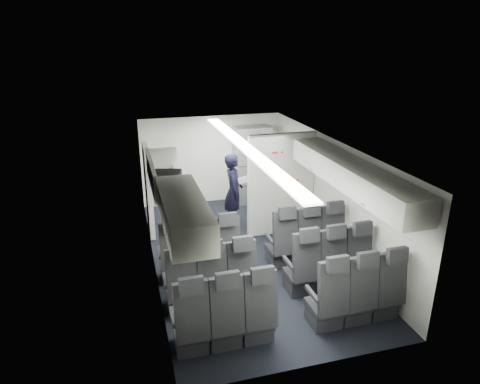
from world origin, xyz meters
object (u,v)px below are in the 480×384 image
seat_row_mid (271,275)px  galley_unit (252,165)px  carry_on_bag (168,179)px  seat_row_front (254,249)px  seat_row_rear (293,309)px  boarding_door (148,190)px  flight_attendant (234,191)px

seat_row_mid → galley_unit: 4.30m
galley_unit → carry_on_bag: bearing=-127.2°
galley_unit → carry_on_bag: 4.02m
seat_row_front → seat_row_mid: bearing=-90.0°
seat_row_front → seat_row_rear: bearing=-90.0°
galley_unit → boarding_door: galley_unit is taller
boarding_door → carry_on_bag: bearing=-83.7°
boarding_door → seat_row_mid: bearing=-61.2°
seat_row_mid → boarding_door: boarding_door is taller
seat_row_rear → carry_on_bag: (-1.42, 1.93, 1.40)m
seat_row_rear → flight_attendant: size_ratio=2.03×
seat_row_mid → carry_on_bag: 2.24m
seat_row_mid → seat_row_rear: (0.00, -0.90, 0.00)m
boarding_door → flight_attendant: bearing=-6.9°
boarding_door → carry_on_bag: 2.15m
seat_row_rear → carry_on_bag: bearing=126.4°
seat_row_mid → flight_attendant: size_ratio=2.03×
seat_row_mid → galley_unit: bearing=77.1°
seat_row_rear → galley_unit: 5.17m
seat_row_rear → seat_row_mid: bearing=90.0°
boarding_door → flight_attendant: boarding_door is taller
seat_row_front → galley_unit: 3.43m
seat_row_rear → galley_unit: (0.95, 5.05, 0.55)m
boarding_door → carry_on_bag: carry_on_bag is taller
flight_attendant → carry_on_bag: bearing=150.3°
seat_row_rear → carry_on_bag: carry_on_bag is taller
galley_unit → flight_attendant: 1.62m
flight_attendant → seat_row_mid: bearing=-170.8°
seat_row_front → seat_row_rear: (0.00, -1.80, 0.00)m
seat_row_front → carry_on_bag: carry_on_bag is taller
carry_on_bag → boarding_door: bearing=112.9°
galley_unit → boarding_door: bearing=-155.7°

